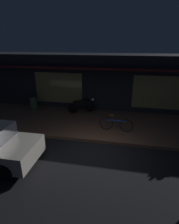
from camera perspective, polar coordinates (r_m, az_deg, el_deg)
ground_plane at (r=7.47m, az=0.83°, el=-13.75°), size 60.00×60.00×0.00m
sidewalk_slab at (r=10.02m, az=3.98°, el=-3.70°), size 18.00×4.00×0.15m
storefront_building at (r=12.71m, az=6.22°, el=9.81°), size 18.00×3.30×3.60m
motorcycle at (r=11.28m, az=-2.30°, el=2.37°), size 1.58×0.90×0.97m
bicycle_parked at (r=9.00m, az=8.51°, el=-3.83°), size 1.66×0.42×0.91m
trash_bin at (r=12.32m, az=-17.44°, el=2.90°), size 0.48×0.48×0.93m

